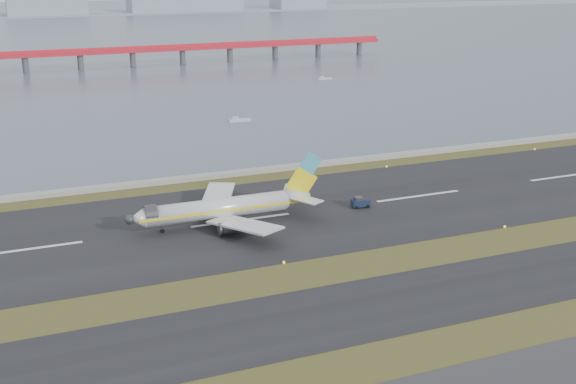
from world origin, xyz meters
name	(u,v)px	position (x,y,z in m)	size (l,w,h in m)	color
ground	(302,281)	(0.00, 0.00, 0.00)	(1000.00, 1000.00, 0.00)	#344017
taxiway_strip	(334,314)	(0.00, -12.00, 0.05)	(1000.00, 18.00, 0.10)	black
runway_strip	(241,220)	(0.00, 30.00, 0.05)	(1000.00, 45.00, 0.10)	black
seawall	(200,177)	(0.00, 60.00, 0.50)	(1000.00, 2.50, 1.00)	#989792
bay_water	(51,30)	(0.00, 460.00, 0.00)	(1400.00, 800.00, 1.30)	#434F60
red_pier	(132,51)	(20.00, 250.00, 7.28)	(260.00, 5.00, 10.20)	red
far_shoreline	(51,8)	(13.62, 620.00, 6.07)	(1400.00, 80.00, 60.50)	#8997A2
airliner	(227,207)	(-3.17, 29.00, 3.46)	(38.52, 32.89, 12.80)	silver
pushback_tug	(360,202)	(25.09, 28.28, 1.12)	(3.80, 2.50, 2.30)	#141E37
workboat_near	(239,120)	(28.11, 115.69, 0.54)	(7.16, 2.90, 1.69)	#BDBDC1
workboat_far	(324,78)	(87.94, 181.60, 0.47)	(6.25, 2.66, 1.47)	#BDBDC1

